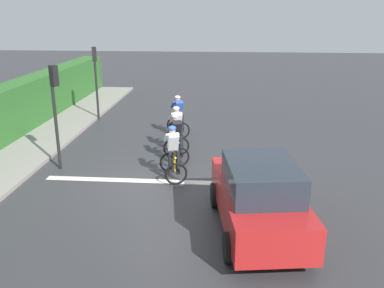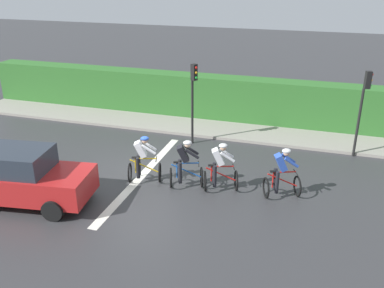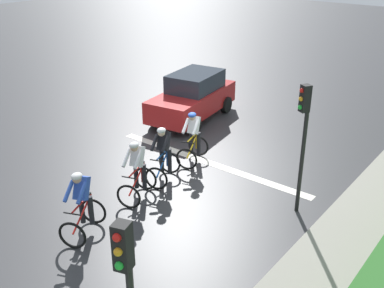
% 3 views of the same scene
% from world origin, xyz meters
% --- Properties ---
extents(ground_plane, '(80.00, 80.00, 0.00)m').
position_xyz_m(ground_plane, '(0.00, 0.00, 0.00)').
color(ground_plane, '#333335').
extents(sidewalk_kerb, '(2.80, 25.94, 0.12)m').
position_xyz_m(sidewalk_kerb, '(-5.47, 2.00, 0.06)').
color(sidewalk_kerb, gray).
rests_on(sidewalk_kerb, ground).
extents(stone_wall_low, '(0.44, 25.94, 0.53)m').
position_xyz_m(stone_wall_low, '(-6.37, 2.00, 0.26)').
color(stone_wall_low, tan).
rests_on(stone_wall_low, ground).
extents(hedge_wall, '(1.10, 25.94, 2.09)m').
position_xyz_m(hedge_wall, '(-6.67, 2.00, 1.05)').
color(hedge_wall, '#2D6628').
rests_on(hedge_wall, ground).
extents(road_marking_stop_line, '(7.00, 0.30, 0.01)m').
position_xyz_m(road_marking_stop_line, '(0.00, -0.00, 0.00)').
color(road_marking_stop_line, silver).
rests_on(road_marking_stop_line, ground).
extents(cyclist_lead, '(1.05, 1.26, 1.66)m').
position_xyz_m(cyclist_lead, '(0.04, 4.81, 0.80)').
color(cyclist_lead, black).
rests_on(cyclist_lead, ground).
extents(cyclist_second, '(1.00, 1.24, 1.66)m').
position_xyz_m(cyclist_second, '(0.22, 2.86, 0.80)').
color(cyclist_second, black).
rests_on(cyclist_second, ground).
extents(cyclist_mid, '(1.00, 1.25, 1.66)m').
position_xyz_m(cyclist_mid, '(0.32, 1.71, 0.80)').
color(cyclist_mid, black).
rests_on(cyclist_mid, ground).
extents(cyclist_fourth, '(0.97, 1.23, 1.66)m').
position_xyz_m(cyclist_fourth, '(0.40, 0.25, 0.80)').
color(cyclist_fourth, black).
rests_on(cyclist_fourth, ground).
extents(car_red, '(2.32, 4.30, 1.76)m').
position_xyz_m(car_red, '(2.75, -2.73, 0.87)').
color(car_red, '#B21E1E').
rests_on(car_red, ground).
extents(traffic_light_near_crossing, '(0.27, 0.29, 3.34)m').
position_xyz_m(traffic_light_near_crossing, '(-3.36, 0.86, 2.22)').
color(traffic_light_near_crossing, black).
rests_on(traffic_light_near_crossing, ground).
extents(traffic_light_far_junction, '(0.25, 0.31, 3.34)m').
position_xyz_m(traffic_light_far_junction, '(-4.04, 7.24, 2.22)').
color(traffic_light_far_junction, black).
rests_on(traffic_light_far_junction, ground).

